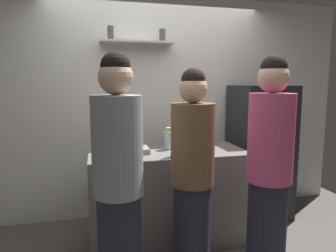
{
  "coord_description": "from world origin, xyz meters",
  "views": [
    {
      "loc": [
        -0.72,
        -2.37,
        1.59
      ],
      "look_at": [
        -0.03,
        0.5,
        1.18
      ],
      "focal_mm": 32.48,
      "sensor_mm": 36.0,
      "label": 1
    }
  ],
  "objects_px": {
    "wine_bottle_dark_glass": "(209,140)",
    "person_grey_hoodie": "(118,186)",
    "refrigerator": "(260,151)",
    "baking_pan": "(131,150)",
    "person_pink_top": "(269,174)",
    "utensil_holder": "(209,140)",
    "wine_bottle_green_glass": "(175,144)",
    "water_bottle_plastic": "(169,140)",
    "person_brown_jacket": "(192,179)",
    "wine_bottle_amber_glass": "(198,138)"
  },
  "relations": [
    {
      "from": "wine_bottle_dark_glass",
      "to": "person_grey_hoodie",
      "type": "height_order",
      "value": "person_grey_hoodie"
    },
    {
      "from": "refrigerator",
      "to": "baking_pan",
      "type": "height_order",
      "value": "refrigerator"
    },
    {
      "from": "person_pink_top",
      "to": "person_grey_hoodie",
      "type": "bearing_deg",
      "value": -65.33
    },
    {
      "from": "utensil_holder",
      "to": "wine_bottle_dark_glass",
      "type": "bearing_deg",
      "value": -112.07
    },
    {
      "from": "wine_bottle_green_glass",
      "to": "water_bottle_plastic",
      "type": "relative_size",
      "value": 1.38
    },
    {
      "from": "utensil_holder",
      "to": "water_bottle_plastic",
      "type": "height_order",
      "value": "water_bottle_plastic"
    },
    {
      "from": "wine_bottle_dark_glass",
      "to": "person_grey_hoodie",
      "type": "relative_size",
      "value": 0.17
    },
    {
      "from": "refrigerator",
      "to": "person_brown_jacket",
      "type": "xyz_separation_m",
      "value": [
        -1.18,
        -1.02,
        0.06
      ]
    },
    {
      "from": "wine_bottle_amber_glass",
      "to": "person_pink_top",
      "type": "bearing_deg",
      "value": -72.46
    },
    {
      "from": "utensil_holder",
      "to": "wine_bottle_dark_glass",
      "type": "xyz_separation_m",
      "value": [
        -0.13,
        -0.33,
        0.06
      ]
    },
    {
      "from": "water_bottle_plastic",
      "to": "person_pink_top",
      "type": "distance_m",
      "value": 1.11
    },
    {
      "from": "person_pink_top",
      "to": "person_brown_jacket",
      "type": "bearing_deg",
      "value": -84.73
    },
    {
      "from": "utensil_holder",
      "to": "wine_bottle_dark_glass",
      "type": "relative_size",
      "value": 0.71
    },
    {
      "from": "wine_bottle_dark_glass",
      "to": "baking_pan",
      "type": "bearing_deg",
      "value": 170.56
    },
    {
      "from": "person_brown_jacket",
      "to": "person_pink_top",
      "type": "bearing_deg",
      "value": 18.08
    },
    {
      "from": "wine_bottle_amber_glass",
      "to": "person_brown_jacket",
      "type": "height_order",
      "value": "person_brown_jacket"
    },
    {
      "from": "wine_bottle_green_glass",
      "to": "water_bottle_plastic",
      "type": "height_order",
      "value": "wine_bottle_green_glass"
    },
    {
      "from": "refrigerator",
      "to": "water_bottle_plastic",
      "type": "distance_m",
      "value": 1.24
    },
    {
      "from": "refrigerator",
      "to": "wine_bottle_amber_glass",
      "type": "relative_size",
      "value": 4.84
    },
    {
      "from": "person_brown_jacket",
      "to": "person_grey_hoodie",
      "type": "relative_size",
      "value": 0.95
    },
    {
      "from": "water_bottle_plastic",
      "to": "refrigerator",
      "type": "bearing_deg",
      "value": 12.54
    },
    {
      "from": "utensil_holder",
      "to": "wine_bottle_dark_glass",
      "type": "distance_m",
      "value": 0.36
    },
    {
      "from": "wine_bottle_dark_glass",
      "to": "utensil_holder",
      "type": "bearing_deg",
      "value": 67.93
    },
    {
      "from": "baking_pan",
      "to": "utensil_holder",
      "type": "height_order",
      "value": "utensil_holder"
    },
    {
      "from": "wine_bottle_amber_glass",
      "to": "person_pink_top",
      "type": "height_order",
      "value": "person_pink_top"
    },
    {
      "from": "wine_bottle_amber_glass",
      "to": "water_bottle_plastic",
      "type": "distance_m",
      "value": 0.3
    },
    {
      "from": "wine_bottle_dark_glass",
      "to": "person_brown_jacket",
      "type": "xyz_separation_m",
      "value": [
        -0.34,
        -0.55,
        -0.19
      ]
    },
    {
      "from": "refrigerator",
      "to": "wine_bottle_dark_glass",
      "type": "relative_size",
      "value": 5.23
    },
    {
      "from": "utensil_holder",
      "to": "refrigerator",
      "type": "bearing_deg",
      "value": 11.72
    },
    {
      "from": "refrigerator",
      "to": "wine_bottle_green_glass",
      "type": "relative_size",
      "value": 5.13
    },
    {
      "from": "wine_bottle_amber_glass",
      "to": "utensil_holder",
      "type": "bearing_deg",
      "value": 45.93
    },
    {
      "from": "wine_bottle_amber_glass",
      "to": "person_pink_top",
      "type": "xyz_separation_m",
      "value": [
        0.27,
        -0.86,
        -0.14
      ]
    },
    {
      "from": "utensil_holder",
      "to": "wine_bottle_amber_glass",
      "type": "xyz_separation_m",
      "value": [
        -0.2,
        -0.2,
        0.06
      ]
    },
    {
      "from": "water_bottle_plastic",
      "to": "person_grey_hoodie",
      "type": "xyz_separation_m",
      "value": [
        -0.59,
        -0.96,
        -0.12
      ]
    },
    {
      "from": "person_pink_top",
      "to": "wine_bottle_green_glass",
      "type": "bearing_deg",
      "value": -113.31
    },
    {
      "from": "water_bottle_plastic",
      "to": "person_grey_hoodie",
      "type": "height_order",
      "value": "person_grey_hoodie"
    },
    {
      "from": "baking_pan",
      "to": "person_brown_jacket",
      "type": "relative_size",
      "value": 0.2
    },
    {
      "from": "baking_pan",
      "to": "wine_bottle_dark_glass",
      "type": "height_order",
      "value": "wine_bottle_dark_glass"
    },
    {
      "from": "wine_bottle_dark_glass",
      "to": "wine_bottle_green_glass",
      "type": "bearing_deg",
      "value": -163.27
    },
    {
      "from": "wine_bottle_amber_glass",
      "to": "person_grey_hoodie",
      "type": "distance_m",
      "value": 1.24
    },
    {
      "from": "wine_bottle_amber_glass",
      "to": "person_brown_jacket",
      "type": "bearing_deg",
      "value": -112.64
    },
    {
      "from": "wine_bottle_green_glass",
      "to": "refrigerator",
      "type": "bearing_deg",
      "value": 25.87
    },
    {
      "from": "wine_bottle_green_glass",
      "to": "person_grey_hoodie",
      "type": "height_order",
      "value": "person_grey_hoodie"
    },
    {
      "from": "utensil_holder",
      "to": "wine_bottle_dark_glass",
      "type": "height_order",
      "value": "wine_bottle_dark_glass"
    },
    {
      "from": "baking_pan",
      "to": "wine_bottle_green_glass",
      "type": "xyz_separation_m",
      "value": [
        0.38,
        -0.23,
        0.09
      ]
    },
    {
      "from": "person_pink_top",
      "to": "wine_bottle_dark_glass",
      "type": "bearing_deg",
      "value": -139.9
    },
    {
      "from": "wine_bottle_green_glass",
      "to": "person_brown_jacket",
      "type": "relative_size",
      "value": 0.18
    },
    {
      "from": "refrigerator",
      "to": "utensil_holder",
      "type": "height_order",
      "value": "refrigerator"
    },
    {
      "from": "wine_bottle_amber_glass",
      "to": "water_bottle_plastic",
      "type": "xyz_separation_m",
      "value": [
        -0.28,
        0.08,
        -0.02
      ]
    },
    {
      "from": "refrigerator",
      "to": "person_grey_hoodie",
      "type": "height_order",
      "value": "person_grey_hoodie"
    }
  ]
}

